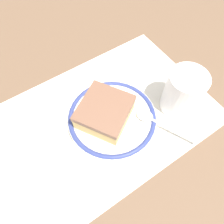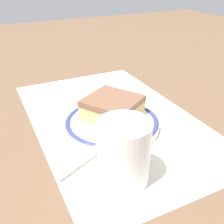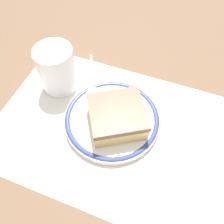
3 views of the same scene
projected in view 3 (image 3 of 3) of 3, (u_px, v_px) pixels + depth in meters
The scene contains 6 objects.
ground_plane at pixel (123, 133), 0.47m from camera, with size 2.40×2.40×0.00m, color brown.
placemat at pixel (123, 133), 0.47m from camera, with size 0.51×0.32×0.00m, color beige.
plate at pixel (112, 119), 0.47m from camera, with size 0.19×0.19×0.02m.
cake_slice at pixel (117, 117), 0.45m from camera, with size 0.14×0.14×0.04m.
spoon at pixel (93, 88), 0.51m from camera, with size 0.08×0.13×0.01m.
cup at pixel (57, 71), 0.50m from camera, with size 0.08×0.08×0.10m.
Camera 3 is at (-0.06, 0.22, 0.41)m, focal length 38.12 mm.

